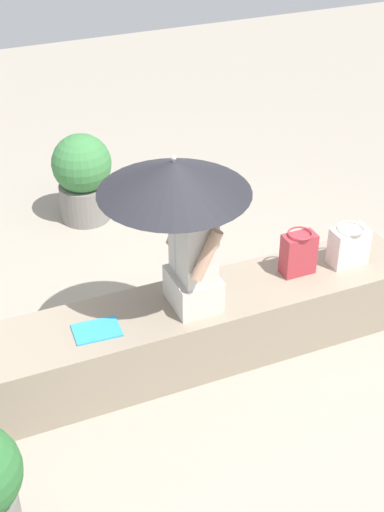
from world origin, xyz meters
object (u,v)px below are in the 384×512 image
Objects in this scene: tote_bag_canvas at (298,253)px; magazine at (97,330)px; person_seated at (193,252)px; handbag_black at (349,246)px; planter_near at (83,176)px; parasol at (174,177)px.

magazine is at bearing -177.07° from tote_bag_canvas.
magazine is at bearing -177.23° from person_seated.
handbag_black reaches higher than magazine.
person_seated is 0.81m from tote_bag_canvas.
planter_near is at bearing 93.71° from person_seated.
parasol is 3.29× the size of tote_bag_canvas.
planter_near is (-0.13, 2.07, -0.44)m from person_seated.
tote_bag_canvas is at bearing -0.23° from parasol.
handbag_black is (1.14, 0.01, -0.25)m from person_seated.
parasol is 3.60× the size of handbag_black.
parasol is at bearing 179.77° from tote_bag_canvas.
person_seated is 2.90× the size of tote_bag_canvas.
handbag_black is at bearing 0.31° from person_seated.
person_seated is 1.16× the size of planter_near.
parasol is 2.23m from planter_near.
person_seated reaches higher than magazine.
tote_bag_canvas is at bearing 3.07° from person_seated.
person_seated is 1.17m from handbag_black.
tote_bag_canvas is 2.23m from planter_near.
tote_bag_canvas is (0.77, 0.04, -0.24)m from person_seated.
magazine is at bearing -172.03° from parasol.
person_seated reaches higher than handbag_black.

